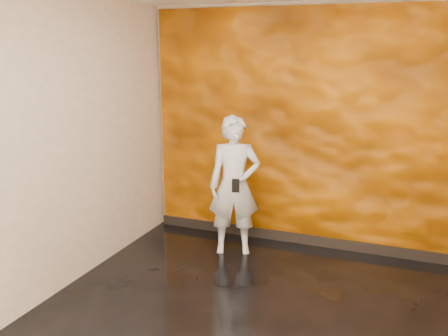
# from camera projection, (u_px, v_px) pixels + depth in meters

# --- Properties ---
(room) EXTENTS (4.02, 4.02, 2.81)m
(room) POSITION_uv_depth(u_px,v_px,m) (262.00, 166.00, 3.93)
(room) COLOR black
(room) RESTS_ON ground
(feature_wall) EXTENTS (3.90, 0.06, 2.75)m
(feature_wall) POSITION_uv_depth(u_px,v_px,m) (314.00, 130.00, 5.70)
(feature_wall) COLOR orange
(feature_wall) RESTS_ON ground
(baseboard) EXTENTS (3.90, 0.04, 0.12)m
(baseboard) POSITION_uv_depth(u_px,v_px,m) (308.00, 240.00, 5.98)
(baseboard) COLOR black
(baseboard) RESTS_ON ground
(man) EXTENTS (0.67, 0.56, 1.58)m
(man) POSITION_uv_depth(u_px,v_px,m) (234.00, 186.00, 5.62)
(man) COLOR #ABB0BC
(man) RESTS_ON ground
(phone) EXTENTS (0.08, 0.04, 0.15)m
(phone) POSITION_uv_depth(u_px,v_px,m) (236.00, 186.00, 5.36)
(phone) COLOR black
(phone) RESTS_ON man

